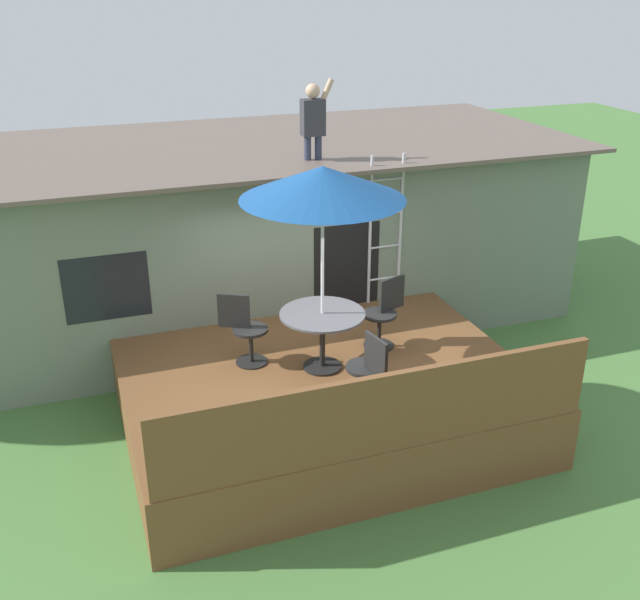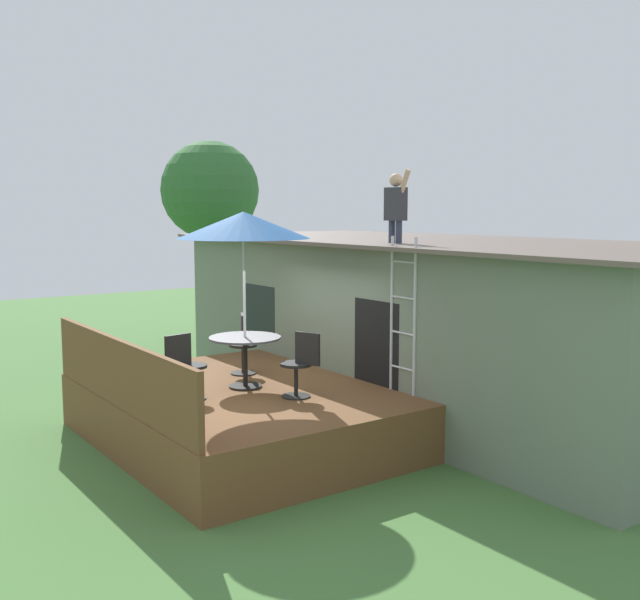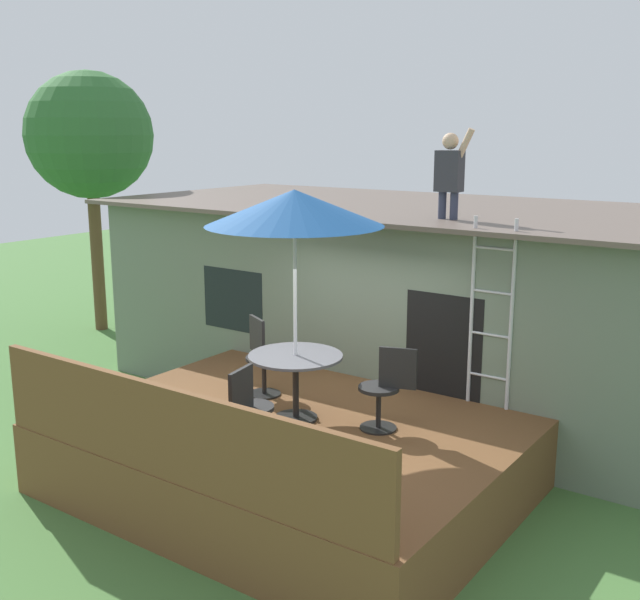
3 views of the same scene
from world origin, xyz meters
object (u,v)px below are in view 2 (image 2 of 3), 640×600
(patio_table, at_px, (245,348))
(step_ladder, at_px, (403,315))
(patio_chair_left, at_px, (243,344))
(patio_chair_near, at_px, (186,367))
(patio_chair_right, at_px, (300,365))
(person_figure, at_px, (396,203))
(backyard_tree, at_px, (210,191))
(patio_umbrella, at_px, (243,225))

(patio_table, relative_size, step_ladder, 0.47)
(patio_chair_left, xyz_separation_m, patio_chair_near, (1.05, -1.47, 0.00))
(patio_chair_right, bearing_deg, patio_chair_left, -22.37)
(patio_chair_near, bearing_deg, step_ladder, -37.58)
(patio_chair_right, bearing_deg, person_figure, -99.78)
(patio_table, xyz_separation_m, patio_chair_near, (0.19, -1.02, -0.13))
(patio_table, xyz_separation_m, step_ladder, (1.56, 1.65, 0.51))
(backyard_tree, bearing_deg, step_ladder, -10.37)
(patio_table, bearing_deg, patio_chair_left, 152.32)
(patio_umbrella, xyz_separation_m, patio_chair_right, (0.96, 0.31, -1.89))
(patio_table, distance_m, patio_chair_left, 0.98)
(patio_chair_left, bearing_deg, person_figure, 77.38)
(patio_chair_near, bearing_deg, person_figure, -18.89)
(patio_table, distance_m, backyard_tree, 8.49)
(patio_chair_right, relative_size, patio_chair_near, 1.00)
(patio_chair_right, xyz_separation_m, patio_chair_near, (-0.78, -1.33, 0.00))
(patio_umbrella, relative_size, step_ladder, 1.15)
(patio_chair_left, height_order, backyard_tree, backyard_tree)
(patio_table, relative_size, person_figure, 0.94)
(patio_chair_right, height_order, backyard_tree, backyard_tree)
(patio_chair_near, xyz_separation_m, backyard_tree, (-7.63, 4.31, 2.56))
(step_ladder, relative_size, person_figure, 1.98)
(patio_umbrella, bearing_deg, patio_chair_right, 17.99)
(patio_chair_right, height_order, patio_chair_near, same)
(patio_umbrella, bearing_deg, patio_table, -77.47)
(step_ladder, relative_size, backyard_tree, 0.43)
(step_ladder, xyz_separation_m, person_figure, (-0.88, 0.62, 1.57))
(person_figure, relative_size, patio_chair_right, 1.21)
(step_ladder, distance_m, patio_chair_near, 3.06)
(patio_umbrella, height_order, patio_chair_near, patio_umbrella)
(patio_umbrella, relative_size, patio_chair_near, 2.76)
(person_figure, xyz_separation_m, patio_chair_left, (-1.54, -1.81, -2.21))
(person_figure, height_order, backyard_tree, backyard_tree)
(patio_chair_left, relative_size, backyard_tree, 0.18)
(patio_table, bearing_deg, patio_chair_right, 17.99)
(patio_chair_left, bearing_deg, patio_umbrella, 0.00)
(backyard_tree, bearing_deg, person_figure, -7.22)
(patio_table, xyz_separation_m, patio_chair_right, (0.96, 0.31, -0.13))
(patio_chair_left, distance_m, patio_chair_right, 1.83)
(patio_umbrella, distance_m, patio_chair_right, 2.14)
(patio_chair_right, xyz_separation_m, backyard_tree, (-8.40, 2.98, 2.56))
(patio_table, bearing_deg, backyard_tree, 156.12)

